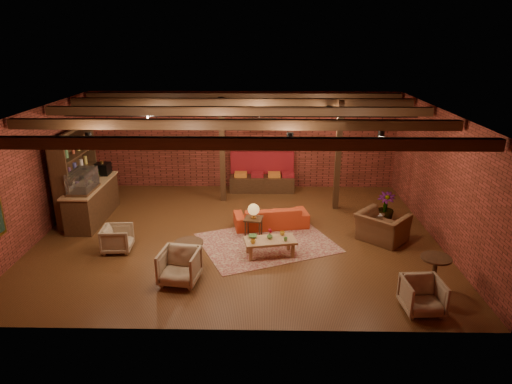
{
  "coord_description": "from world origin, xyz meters",
  "views": [
    {
      "loc": [
        0.67,
        -10.78,
        4.94
      ],
      "look_at": [
        0.46,
        0.2,
        1.12
      ],
      "focal_mm": 32.0,
      "sensor_mm": 36.0,
      "label": 1
    }
  ],
  "objects_px": {
    "armchair_right": "(382,223)",
    "side_table_book": "(376,216)",
    "round_table_right": "(435,268)",
    "armchair_far": "(423,294)",
    "side_table_lamp": "(254,212)",
    "round_table_left": "(189,251)",
    "sofa": "(271,216)",
    "armchair_b": "(179,265)",
    "armchair_a": "(117,238)",
    "plant_tall": "(388,178)",
    "coffee_table": "(270,241)"
  },
  "relations": [
    {
      "from": "armchair_far",
      "to": "plant_tall",
      "type": "height_order",
      "value": "plant_tall"
    },
    {
      "from": "plant_tall",
      "to": "armchair_right",
      "type": "bearing_deg",
      "value": -107.47
    },
    {
      "from": "round_table_left",
      "to": "armchair_far",
      "type": "relative_size",
      "value": 0.91
    },
    {
      "from": "round_table_left",
      "to": "plant_tall",
      "type": "bearing_deg",
      "value": 29.45
    },
    {
      "from": "plant_tall",
      "to": "armchair_a",
      "type": "bearing_deg",
      "value": -164.22
    },
    {
      "from": "side_table_lamp",
      "to": "armchair_b",
      "type": "height_order",
      "value": "side_table_lamp"
    },
    {
      "from": "armchair_a",
      "to": "plant_tall",
      "type": "distance_m",
      "value": 7.17
    },
    {
      "from": "armchair_right",
      "to": "side_table_book",
      "type": "relative_size",
      "value": 2.12
    },
    {
      "from": "armchair_far",
      "to": "armchair_right",
      "type": "bearing_deg",
      "value": 86.04
    },
    {
      "from": "side_table_lamp",
      "to": "side_table_book",
      "type": "relative_size",
      "value": 1.74
    },
    {
      "from": "coffee_table",
      "to": "plant_tall",
      "type": "relative_size",
      "value": 0.5
    },
    {
      "from": "armchair_b",
      "to": "round_table_right",
      "type": "bearing_deg",
      "value": 6.67
    },
    {
      "from": "side_table_lamp",
      "to": "armchair_a",
      "type": "distance_m",
      "value": 3.35
    },
    {
      "from": "side_table_lamp",
      "to": "plant_tall",
      "type": "distance_m",
      "value": 3.82
    },
    {
      "from": "round_table_left",
      "to": "armchair_far",
      "type": "height_order",
      "value": "armchair_far"
    },
    {
      "from": "sofa",
      "to": "side_table_book",
      "type": "height_order",
      "value": "sofa"
    },
    {
      "from": "armchair_b",
      "to": "armchair_far",
      "type": "distance_m",
      "value": 4.82
    },
    {
      "from": "sofa",
      "to": "armchair_far",
      "type": "distance_m",
      "value": 4.82
    },
    {
      "from": "side_table_book",
      "to": "side_table_lamp",
      "type": "bearing_deg",
      "value": -171.25
    },
    {
      "from": "side_table_book",
      "to": "plant_tall",
      "type": "relative_size",
      "value": 0.21
    },
    {
      "from": "round_table_right",
      "to": "armchair_far",
      "type": "height_order",
      "value": "armchair_far"
    },
    {
      "from": "sofa",
      "to": "armchair_b",
      "type": "distance_m",
      "value": 3.54
    },
    {
      "from": "side_table_lamp",
      "to": "round_table_left",
      "type": "xyz_separation_m",
      "value": [
        -1.37,
        -1.67,
        -0.26
      ]
    },
    {
      "from": "armchair_a",
      "to": "armchair_b",
      "type": "relative_size",
      "value": 0.86
    },
    {
      "from": "sofa",
      "to": "round_table_left",
      "type": "xyz_separation_m",
      "value": [
        -1.82,
        -2.41,
        0.16
      ]
    },
    {
      "from": "round_table_right",
      "to": "plant_tall",
      "type": "bearing_deg",
      "value": 91.81
    },
    {
      "from": "sofa",
      "to": "armchair_b",
      "type": "relative_size",
      "value": 2.46
    },
    {
      "from": "armchair_b",
      "to": "armchair_right",
      "type": "bearing_deg",
      "value": 32.71
    },
    {
      "from": "round_table_right",
      "to": "round_table_left",
      "type": "bearing_deg",
      "value": 171.97
    },
    {
      "from": "sofa",
      "to": "armchair_right",
      "type": "relative_size",
      "value": 1.74
    },
    {
      "from": "armchair_a",
      "to": "armchair_far",
      "type": "distance_m",
      "value": 6.89
    },
    {
      "from": "side_table_lamp",
      "to": "armchair_b",
      "type": "distance_m",
      "value": 2.69
    },
    {
      "from": "armchair_right",
      "to": "side_table_book",
      "type": "xyz_separation_m",
      "value": [
        -0.02,
        0.6,
        -0.08
      ]
    },
    {
      "from": "armchair_far",
      "to": "round_table_left",
      "type": "bearing_deg",
      "value": 157.43
    },
    {
      "from": "side_table_book",
      "to": "plant_tall",
      "type": "distance_m",
      "value": 1.15
    },
    {
      "from": "round_table_left",
      "to": "armchair_far",
      "type": "bearing_deg",
      "value": -18.42
    },
    {
      "from": "armchair_a",
      "to": "round_table_right",
      "type": "height_order",
      "value": "round_table_right"
    },
    {
      "from": "coffee_table",
      "to": "armchair_a",
      "type": "xyz_separation_m",
      "value": [
        -3.63,
        0.17,
        -0.02
      ]
    },
    {
      "from": "armchair_right",
      "to": "round_table_right",
      "type": "height_order",
      "value": "armchair_right"
    },
    {
      "from": "armchair_b",
      "to": "round_table_right",
      "type": "distance_m",
      "value": 5.21
    },
    {
      "from": "armchair_b",
      "to": "round_table_right",
      "type": "xyz_separation_m",
      "value": [
        5.21,
        -0.17,
        0.08
      ]
    },
    {
      "from": "sofa",
      "to": "round_table_right",
      "type": "bearing_deg",
      "value": 125.81
    },
    {
      "from": "sofa",
      "to": "side_table_book",
      "type": "relative_size",
      "value": 3.7
    },
    {
      "from": "round_table_left",
      "to": "side_table_book",
      "type": "bearing_deg",
      "value": 25.33
    },
    {
      "from": "side_table_lamp",
      "to": "side_table_book",
      "type": "distance_m",
      "value": 3.24
    },
    {
      "from": "coffee_table",
      "to": "round_table_left",
      "type": "distance_m",
      "value": 1.9
    },
    {
      "from": "plant_tall",
      "to": "armchair_b",
      "type": "bearing_deg",
      "value": -146.61
    },
    {
      "from": "sofa",
      "to": "side_table_book",
      "type": "bearing_deg",
      "value": 164.39
    },
    {
      "from": "armchair_a",
      "to": "armchair_b",
      "type": "height_order",
      "value": "armchair_b"
    },
    {
      "from": "side_table_lamp",
      "to": "round_table_right",
      "type": "relative_size",
      "value": 1.3
    }
  ]
}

